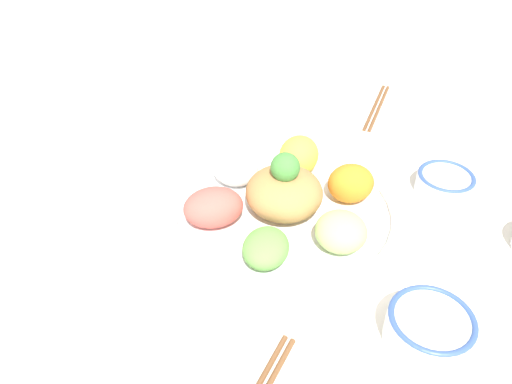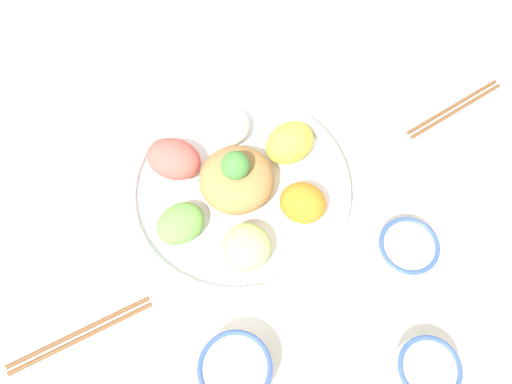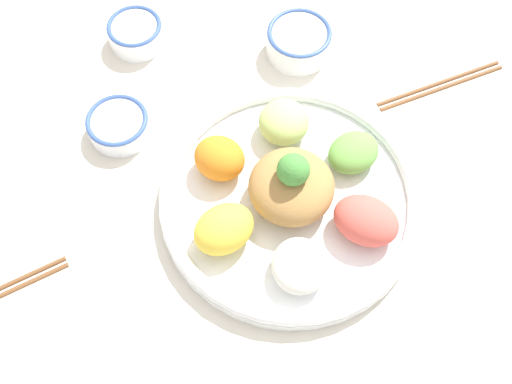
% 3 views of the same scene
% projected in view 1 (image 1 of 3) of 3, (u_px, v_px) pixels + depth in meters
% --- Properties ---
extents(ground_plane, '(2.40, 2.40, 0.00)m').
position_uv_depth(ground_plane, '(301.00, 211.00, 0.78)').
color(ground_plane, silver).
extents(salad_platter, '(0.36, 0.36, 0.12)m').
position_uv_depth(salad_platter, '(284.00, 205.00, 0.74)').
color(salad_platter, white).
rests_on(salad_platter, ground_plane).
extents(sauce_bowl_red, '(0.09, 0.09, 0.03)m').
position_uv_depth(sauce_bowl_red, '(445.00, 182.00, 0.80)').
color(sauce_bowl_red, white).
rests_on(sauce_bowl_red, ground_plane).
extents(rice_bowl_blue, '(0.10, 0.10, 0.05)m').
position_uv_depth(rice_bowl_blue, '(429.00, 328.00, 0.57)').
color(rice_bowl_blue, white).
rests_on(rice_bowl_blue, ground_plane).
extents(chopsticks_pair_near, '(0.11, 0.19, 0.01)m').
position_uv_depth(chopsticks_pair_near, '(377.00, 106.00, 1.03)').
color(chopsticks_pair_near, brown).
rests_on(chopsticks_pair_near, ground_plane).
extents(serving_spoon_main, '(0.14, 0.04, 0.01)m').
position_uv_depth(serving_spoon_main, '(152.00, 108.00, 1.03)').
color(serving_spoon_main, silver).
rests_on(serving_spoon_main, ground_plane).
extents(serving_spoon_extra, '(0.14, 0.08, 0.01)m').
position_uv_depth(serving_spoon_extra, '(21.00, 189.00, 0.82)').
color(serving_spoon_extra, silver).
rests_on(serving_spoon_extra, ground_plane).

